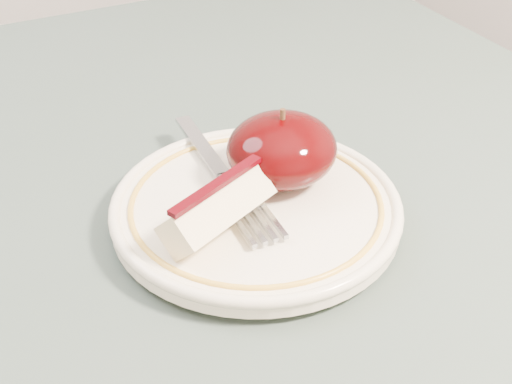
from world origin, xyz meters
name	(u,v)px	position (x,y,z in m)	size (l,w,h in m)	color
table	(175,308)	(0.00, 0.00, 0.66)	(0.90, 0.90, 0.75)	brown
plate	(256,208)	(0.06, -0.03, 0.76)	(0.22, 0.22, 0.02)	#EEE1C8
apple_half	(282,149)	(0.09, -0.01, 0.79)	(0.08, 0.08, 0.06)	black
apple_wedge	(218,209)	(0.02, -0.05, 0.79)	(0.09, 0.07, 0.04)	beige
fork	(224,176)	(0.05, 0.01, 0.77)	(0.03, 0.18, 0.00)	#95989D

